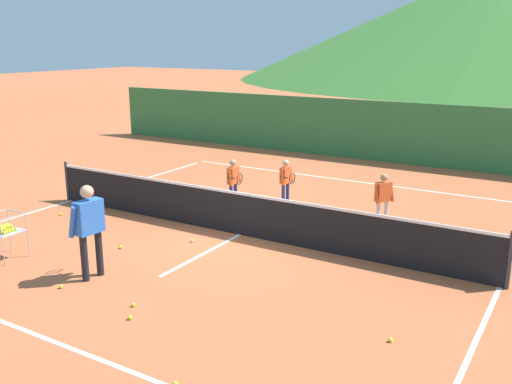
# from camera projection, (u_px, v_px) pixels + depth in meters

# --- Properties ---
(ground_plane) EXTENTS (120.00, 120.00, 0.00)m
(ground_plane) POSITION_uv_depth(u_px,v_px,m) (240.00, 235.00, 12.57)
(ground_plane) COLOR #BC6038
(line_baseline_near) EXTENTS (10.75, 0.08, 0.01)m
(line_baseline_near) POSITION_uv_depth(u_px,v_px,m) (44.00, 338.00, 8.21)
(line_baseline_near) COLOR white
(line_baseline_near) RESTS_ON ground
(line_baseline_far) EXTENTS (10.75, 0.08, 0.01)m
(line_baseline_far) POSITION_uv_depth(u_px,v_px,m) (344.00, 180.00, 17.48)
(line_baseline_far) COLOR white
(line_baseline_far) RESTS_ON ground
(line_sideline_west) EXTENTS (0.08, 11.20, 0.01)m
(line_sideline_west) POSITION_uv_depth(u_px,v_px,m) (71.00, 200.00, 15.24)
(line_sideline_west) COLOR white
(line_sideline_west) RESTS_ON ground
(line_sideline_east) EXTENTS (0.08, 11.20, 0.01)m
(line_sideline_east) POSITION_uv_depth(u_px,v_px,m) (500.00, 287.00, 9.89)
(line_sideline_east) COLOR white
(line_sideline_east) RESTS_ON ground
(line_service_center) EXTENTS (0.08, 5.43, 0.01)m
(line_service_center) POSITION_uv_depth(u_px,v_px,m) (240.00, 235.00, 12.57)
(line_service_center) COLOR white
(line_service_center) RESTS_ON ground
(tennis_net) EXTENTS (11.04, 0.08, 1.05)m
(tennis_net) POSITION_uv_depth(u_px,v_px,m) (240.00, 213.00, 12.44)
(tennis_net) COLOR #333338
(tennis_net) RESTS_ON ground
(instructor) EXTENTS (0.44, 0.80, 1.73)m
(instructor) POSITION_uv_depth(u_px,v_px,m) (89.00, 223.00, 10.04)
(instructor) COLOR black
(instructor) RESTS_ON ground
(student_0) EXTENTS (0.44, 0.58, 1.24)m
(student_0) POSITION_uv_depth(u_px,v_px,m) (233.00, 178.00, 14.51)
(student_0) COLOR navy
(student_0) RESTS_ON ground
(student_1) EXTENTS (0.40, 0.59, 1.21)m
(student_1) POSITION_uv_depth(u_px,v_px,m) (286.00, 178.00, 14.62)
(student_1) COLOR navy
(student_1) RESTS_ON ground
(student_2) EXTENTS (0.41, 0.49, 1.26)m
(student_2) POSITION_uv_depth(u_px,v_px,m) (383.00, 195.00, 12.88)
(student_2) COLOR silver
(student_2) RESTS_ON ground
(ball_cart) EXTENTS (0.58, 0.58, 0.90)m
(ball_cart) POSITION_uv_depth(u_px,v_px,m) (5.00, 229.00, 11.07)
(ball_cart) COLOR #B7B7BC
(ball_cart) RESTS_ON ground
(tennis_ball_0) EXTENTS (0.07, 0.07, 0.07)m
(tennis_ball_0) POSITION_uv_depth(u_px,v_px,m) (61.00, 214.00, 13.91)
(tennis_ball_0) COLOR yellow
(tennis_ball_0) RESTS_ON ground
(tennis_ball_1) EXTENTS (0.07, 0.07, 0.07)m
(tennis_ball_1) POSITION_uv_depth(u_px,v_px,m) (192.00, 241.00, 12.08)
(tennis_ball_1) COLOR yellow
(tennis_ball_1) RESTS_ON ground
(tennis_ball_2) EXTENTS (0.07, 0.07, 0.07)m
(tennis_ball_2) POSITION_uv_depth(u_px,v_px,m) (61.00, 287.00, 9.84)
(tennis_ball_2) COLOR yellow
(tennis_ball_2) RESTS_ON ground
(tennis_ball_4) EXTENTS (0.07, 0.07, 0.07)m
(tennis_ball_4) POSITION_uv_depth(u_px,v_px,m) (130.00, 318.00, 8.74)
(tennis_ball_4) COLOR yellow
(tennis_ball_4) RESTS_ON ground
(tennis_ball_5) EXTENTS (0.07, 0.07, 0.07)m
(tennis_ball_5) POSITION_uv_depth(u_px,v_px,m) (121.00, 247.00, 11.71)
(tennis_ball_5) COLOR yellow
(tennis_ball_5) RESTS_ON ground
(tennis_ball_6) EXTENTS (0.07, 0.07, 0.07)m
(tennis_ball_6) POSITION_uv_depth(u_px,v_px,m) (176.00, 384.00, 7.06)
(tennis_ball_6) COLOR yellow
(tennis_ball_6) RESTS_ON ground
(tennis_ball_7) EXTENTS (0.07, 0.07, 0.07)m
(tennis_ball_7) POSITION_uv_depth(u_px,v_px,m) (390.00, 340.00, 8.09)
(tennis_ball_7) COLOR yellow
(tennis_ball_7) RESTS_ON ground
(tennis_ball_8) EXTENTS (0.07, 0.07, 0.07)m
(tennis_ball_8) POSITION_uv_depth(u_px,v_px,m) (133.00, 305.00, 9.16)
(tennis_ball_8) COLOR yellow
(tennis_ball_8) RESTS_ON ground
(windscreen_fence) EXTENTS (23.64, 0.08, 2.12)m
(windscreen_fence) POSITION_uv_depth(u_px,v_px,m) (382.00, 131.00, 19.94)
(windscreen_fence) COLOR #33753D
(windscreen_fence) RESTS_ON ground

